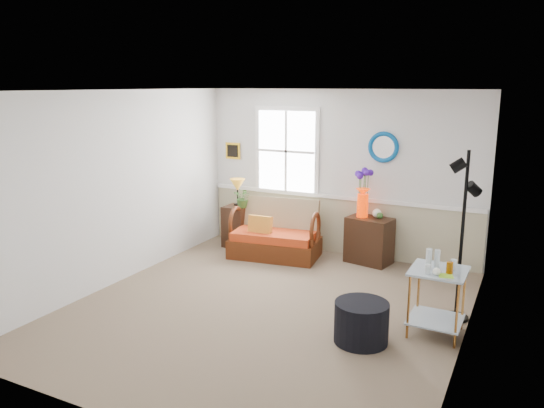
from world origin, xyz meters
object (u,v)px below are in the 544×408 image
at_px(ottoman, 361,322).
at_px(cabinet, 369,240).
at_px(lamp_stand, 237,226).
at_px(floor_lamp, 462,237).
at_px(loveseat, 275,229).
at_px(side_table, 437,302).

bearing_deg(ottoman, cabinet, 104.85).
distance_m(lamp_stand, floor_lamp, 4.00).
distance_m(loveseat, lamp_stand, 0.85).
bearing_deg(cabinet, ottoman, -64.04).
bearing_deg(floor_lamp, side_table, -121.99).
height_order(lamp_stand, side_table, side_table).
bearing_deg(floor_lamp, cabinet, 119.61).
height_order(floor_lamp, ottoman, floor_lamp).
height_order(lamp_stand, ottoman, lamp_stand).
bearing_deg(ottoman, side_table, 39.18).
xyz_separation_m(lamp_stand, cabinet, (2.23, 0.17, 0.01)).
relative_size(lamp_stand, ottoman, 1.20).
distance_m(loveseat, floor_lamp, 3.15).
distance_m(side_table, floor_lamp, 0.81).
distance_m(cabinet, floor_lamp, 2.20).
bearing_deg(lamp_stand, ottoman, -39.19).
xyz_separation_m(lamp_stand, floor_lamp, (3.72, -1.32, 0.64)).
height_order(loveseat, side_table, loveseat).
height_order(loveseat, lamp_stand, loveseat).
xyz_separation_m(lamp_stand, ottoman, (2.90, -2.37, -0.12)).
bearing_deg(loveseat, floor_lamp, -29.09).
bearing_deg(ottoman, loveseat, 134.11).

